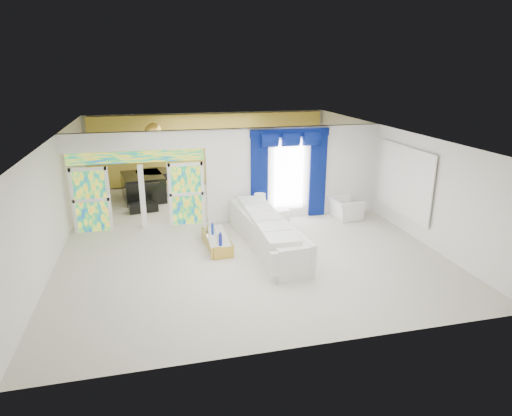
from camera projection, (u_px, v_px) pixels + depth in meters
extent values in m
plane|color=#B7AF9E|center=(238.00, 231.00, 13.42)|extent=(12.00, 12.00, 0.00)
cube|color=white|center=(295.00, 172.00, 14.35)|extent=(5.70, 0.18, 3.00)
cube|color=white|center=(135.00, 141.00, 12.87)|extent=(4.30, 0.18, 0.55)
cube|color=#994C3F|center=(91.00, 200.00, 13.09)|extent=(0.95, 0.04, 2.00)
cube|color=#994C3F|center=(187.00, 194.00, 13.72)|extent=(0.95, 0.04, 2.00)
cube|color=#994C3F|center=(137.00, 157.00, 13.02)|extent=(4.00, 0.05, 0.35)
cube|color=white|center=(289.00, 175.00, 14.22)|extent=(1.00, 0.02, 2.30)
cube|color=#03094A|center=(259.00, 178.00, 13.99)|extent=(0.55, 0.10, 2.80)
cube|color=#03094A|center=(318.00, 175.00, 14.43)|extent=(0.55, 0.10, 2.80)
cube|color=#03094A|center=(290.00, 133.00, 13.77)|extent=(2.60, 0.12, 0.25)
cube|color=white|center=(404.00, 181.00, 13.10)|extent=(0.04, 2.70, 1.90)
cube|color=#B7822C|center=(210.00, 149.00, 18.41)|extent=(9.70, 0.12, 2.90)
cube|color=white|center=(266.00, 234.00, 12.08)|extent=(1.30, 4.37, 0.82)
cube|color=gold|center=(217.00, 242.00, 12.13)|extent=(0.68, 1.67, 0.36)
cube|color=white|center=(269.00, 217.00, 14.01)|extent=(1.32, 0.51, 0.43)
cylinder|color=silver|center=(260.00, 203.00, 13.79)|extent=(0.36, 0.36, 0.58)
imported|color=white|center=(345.00, 208.00, 14.48)|extent=(0.95, 1.07, 0.66)
cube|color=black|center=(143.00, 187.00, 16.51)|extent=(1.71, 2.08, 0.95)
cube|color=black|center=(143.00, 207.00, 15.12)|extent=(1.02, 0.53, 0.33)
cube|color=#A87D54|center=(84.00, 205.00, 14.45)|extent=(0.60, 0.55, 0.86)
sphere|color=gold|center=(153.00, 132.00, 15.24)|extent=(0.60, 0.60, 0.60)
cylinder|color=navy|center=(212.00, 227.00, 12.49)|extent=(0.08, 0.08, 0.16)
cylinder|color=silver|center=(216.00, 230.00, 12.33)|extent=(0.11, 0.11, 0.11)
cylinder|color=navy|center=(220.00, 238.00, 11.59)|extent=(0.09, 0.09, 0.22)
cylinder|color=silver|center=(218.00, 238.00, 11.72)|extent=(0.10, 0.10, 0.12)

